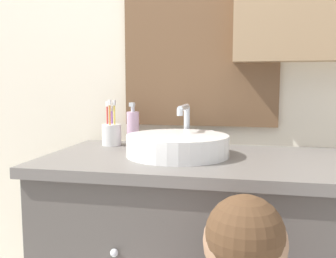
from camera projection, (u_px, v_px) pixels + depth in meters
The scene contains 4 objects.
wall_back at pixel (228, 44), 1.53m from camera, with size 3.20×0.18×2.50m.
sink_basin at pixel (178, 144), 1.31m from camera, with size 0.36×0.41×0.17m.
toothbrush_holder at pixel (112, 133), 1.53m from camera, with size 0.08×0.08×0.19m.
soap_dispenser at pixel (133, 128), 1.52m from camera, with size 0.05×0.05×0.18m.
Camera 1 is at (0.11, -0.96, 1.11)m, focal length 40.00 mm.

